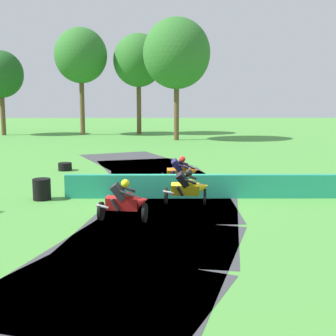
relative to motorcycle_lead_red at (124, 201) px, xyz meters
The scene contains 12 objects.
ground_plane 3.75m from the motorcycle_lead_red, 66.83° to the left, with size 120.00×120.00×0.00m, color #4C933D.
track_asphalt 3.50m from the motorcycle_lead_red, 82.06° to the left, with size 8.57×29.14×0.01m.
safety_barrier 7.21m from the motorcycle_lead_red, 27.68° to the left, with size 0.30×17.82×0.90m, color #239375.
motorcycle_lead_red is the anchor object (origin of this frame).
motorcycle_chase_yellow 3.06m from the motorcycle_lead_red, 47.33° to the left, with size 1.70×0.93×1.42m.
motorcycle_trailing_orange 5.89m from the motorcycle_lead_red, 70.56° to the left, with size 1.68×0.83×1.43m.
tire_stack_mid_a 4.60m from the motorcycle_lead_red, 136.88° to the left, with size 0.67×0.67×0.80m.
tire_stack_mid_b 10.64m from the motorcycle_lead_red, 111.35° to the left, with size 0.70×0.70×0.40m.
tree_far_left 32.57m from the motorcycle_lead_red, 91.90° to the left, with size 4.86×4.86×9.68m.
tree_far_right 26.88m from the motorcycle_lead_red, 84.66° to the left, with size 5.64×5.64×10.25m.
tree_mid_rise 32.58m from the motorcycle_lead_red, 101.73° to the left, with size 4.96×4.96×10.13m.
tree_behind_barrier 34.43m from the motorcycle_lead_red, 114.39° to the left, with size 4.23×4.23×7.99m.
Camera 1 is at (-0.30, -17.45, 3.94)m, focal length 49.83 mm.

